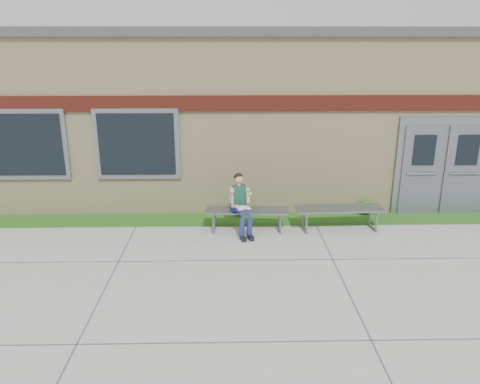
{
  "coord_description": "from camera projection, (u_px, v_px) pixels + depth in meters",
  "views": [
    {
      "loc": [
        -0.92,
        -7.41,
        3.89
      ],
      "look_at": [
        -0.71,
        1.7,
        0.96
      ],
      "focal_mm": 35.0,
      "sensor_mm": 36.0,
      "label": 1
    }
  ],
  "objects": [
    {
      "name": "shrub_mid",
      "position": [
        240.0,
        208.0,
        10.9
      ],
      "size": [
        0.35,
        0.35,
        0.35
      ],
      "primitive_type": "sphere",
      "color": "#254D14",
      "rests_on": "grass_strip"
    },
    {
      "name": "grass_strip",
      "position": [
        270.0,
        219.0,
        10.74
      ],
      "size": [
        16.0,
        0.8,
        0.02
      ],
      "primitive_type": "cube",
      "color": "#254D14",
      "rests_on": "ground"
    },
    {
      "name": "bench_left",
      "position": [
        247.0,
        214.0,
        10.05
      ],
      "size": [
        1.8,
        0.57,
        0.46
      ],
      "rotation": [
        0.0,
        0.0,
        -0.05
      ],
      "color": "slate",
      "rests_on": "ground"
    },
    {
      "name": "school_building",
      "position": [
        262.0,
        108.0,
        13.32
      ],
      "size": [
        16.2,
        6.22,
        4.2
      ],
      "color": "beige",
      "rests_on": "ground"
    },
    {
      "name": "girl",
      "position": [
        241.0,
        203.0,
        9.76
      ],
      "size": [
        0.53,
        0.79,
        1.29
      ],
      "rotation": [
        0.0,
        0.0,
        0.28
      ],
      "color": "navy",
      "rests_on": "ground"
    },
    {
      "name": "bench_right",
      "position": [
        339.0,
        213.0,
        10.08
      ],
      "size": [
        1.9,
        0.59,
        0.49
      ],
      "rotation": [
        0.0,
        0.0,
        0.04
      ],
      "color": "slate",
      "rests_on": "ground"
    },
    {
      "name": "shrub_east",
      "position": [
        365.0,
        207.0,
        10.96
      ],
      "size": [
        0.35,
        0.35,
        0.35
      ],
      "primitive_type": "sphere",
      "color": "#254D14",
      "rests_on": "grass_strip"
    },
    {
      "name": "ground",
      "position": [
        282.0,
        273.0,
        8.26
      ],
      "size": [
        80.0,
        80.0,
        0.0
      ],
      "primitive_type": "plane",
      "color": "#9E9E99",
      "rests_on": "ground"
    }
  ]
}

